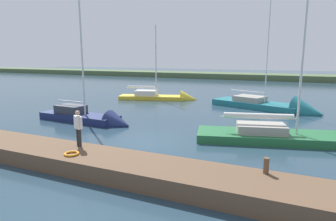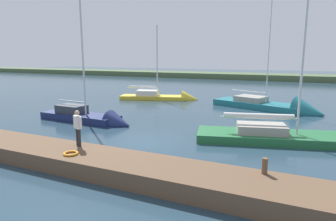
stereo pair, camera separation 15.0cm
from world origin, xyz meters
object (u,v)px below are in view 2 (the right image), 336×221
object	(u,v)px
mooring_post_near	(265,166)
life_ring_buoy	(71,153)
sailboat_mid_channel	(278,109)
person_on_dock	(78,125)
sailboat_near_dock	(166,98)
sailboat_outer_mooring	(92,119)
sailboat_inner_slip	(306,141)

from	to	relation	value
mooring_post_near	life_ring_buoy	world-z (taller)	mooring_post_near
life_ring_buoy	sailboat_mid_channel	bearing A→B (deg)	-110.60
mooring_post_near	person_on_dock	distance (m)	8.64
sailboat_mid_channel	sailboat_near_dock	world-z (taller)	sailboat_mid_channel
life_ring_buoy	sailboat_near_dock	size ratio (longest dim) A/B	0.07
mooring_post_near	sailboat_near_dock	world-z (taller)	sailboat_near_dock
sailboat_mid_channel	person_on_dock	xyz separation A→B (m)	(7.81, 18.12, 1.57)
mooring_post_near	sailboat_outer_mooring	bearing A→B (deg)	-26.50
sailboat_outer_mooring	sailboat_inner_slip	xyz separation A→B (m)	(-15.04, -0.90, -0.10)
sailboat_inner_slip	person_on_dock	size ratio (longest dim) A/B	7.31
sailboat_outer_mooring	person_on_dock	world-z (taller)	sailboat_outer_mooring
mooring_post_near	sailboat_inner_slip	distance (m)	7.84
mooring_post_near	person_on_dock	world-z (taller)	person_on_dock
life_ring_buoy	sailboat_inner_slip	world-z (taller)	sailboat_inner_slip
sailboat_inner_slip	person_on_dock	bearing A→B (deg)	-157.32
sailboat_near_dock	person_on_dock	bearing A→B (deg)	-93.63
sailboat_mid_channel	sailboat_inner_slip	bearing A→B (deg)	-57.75
mooring_post_near	sailboat_inner_slip	xyz separation A→B (m)	(-1.53, -7.63, -0.92)
sailboat_inner_slip	sailboat_mid_channel	bearing A→B (deg)	87.75
sailboat_near_dock	sailboat_mid_channel	bearing A→B (deg)	-26.21
mooring_post_near	sailboat_mid_channel	distance (m)	17.95
mooring_post_near	person_on_dock	xyz separation A→B (m)	(8.61, 0.20, 0.71)
sailboat_mid_channel	mooring_post_near	bearing A→B (deg)	-67.95
sailboat_mid_channel	person_on_dock	world-z (taller)	sailboat_mid_channel
life_ring_buoy	sailboat_near_dock	bearing A→B (deg)	-75.87
person_on_dock	sailboat_outer_mooring	bearing A→B (deg)	-121.12
mooring_post_near	sailboat_near_dock	bearing A→B (deg)	-56.11
sailboat_mid_channel	person_on_dock	size ratio (longest dim) A/B	6.61
sailboat_outer_mooring	sailboat_mid_channel	xyz separation A→B (m)	(-12.71, -11.18, -0.03)
person_on_dock	sailboat_mid_channel	bearing A→B (deg)	-179.69
sailboat_outer_mooring	sailboat_inner_slip	distance (m)	15.07
life_ring_buoy	person_on_dock	world-z (taller)	person_on_dock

